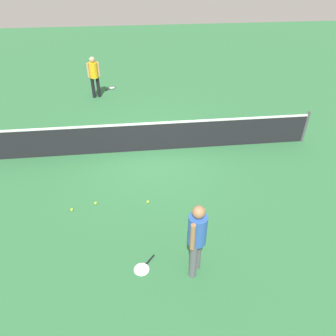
{
  "coord_description": "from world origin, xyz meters",
  "views": [
    {
      "loc": [
        -0.46,
        -8.48,
        5.24
      ],
      "look_at": [
        0.26,
        -2.32,
        0.9
      ],
      "focal_mm": 33.51,
      "sensor_mm": 36.0,
      "label": 1
    }
  ],
  "objects_px": {
    "tennis_racket_far_player": "(112,88)",
    "tennis_ball_by_net": "(72,210)",
    "tennis_racket_near_player": "(142,268)",
    "tennis_ball_near_player": "(96,203)",
    "tennis_ball_midcourt": "(148,202)",
    "player_far_side": "(94,74)",
    "player_near_side": "(197,236)"
  },
  "relations": [
    {
      "from": "tennis_racket_near_player",
      "to": "tennis_ball_midcourt",
      "type": "bearing_deg",
      "value": 83.27
    },
    {
      "from": "tennis_ball_near_player",
      "to": "tennis_ball_midcourt",
      "type": "relative_size",
      "value": 1.0
    },
    {
      "from": "player_near_side",
      "to": "tennis_ball_by_net",
      "type": "relative_size",
      "value": 25.76
    },
    {
      "from": "tennis_ball_midcourt",
      "to": "tennis_ball_near_player",
      "type": "bearing_deg",
      "value": 175.56
    },
    {
      "from": "tennis_ball_by_net",
      "to": "tennis_ball_midcourt",
      "type": "distance_m",
      "value": 1.86
    },
    {
      "from": "player_far_side",
      "to": "tennis_ball_midcourt",
      "type": "distance_m",
      "value": 7.4
    },
    {
      "from": "player_far_side",
      "to": "tennis_ball_midcourt",
      "type": "xyz_separation_m",
      "value": [
        1.75,
        -7.13,
        -0.98
      ]
    },
    {
      "from": "player_near_side",
      "to": "tennis_ball_midcourt",
      "type": "height_order",
      "value": "player_near_side"
    },
    {
      "from": "player_near_side",
      "to": "tennis_ball_near_player",
      "type": "height_order",
      "value": "player_near_side"
    },
    {
      "from": "tennis_ball_near_player",
      "to": "tennis_ball_midcourt",
      "type": "bearing_deg",
      "value": -4.44
    },
    {
      "from": "tennis_racket_near_player",
      "to": "tennis_ball_near_player",
      "type": "relative_size",
      "value": 8.43
    },
    {
      "from": "tennis_racket_far_player",
      "to": "tennis_ball_midcourt",
      "type": "height_order",
      "value": "tennis_ball_midcourt"
    },
    {
      "from": "tennis_racket_far_player",
      "to": "tennis_ball_near_player",
      "type": "xyz_separation_m",
      "value": [
        -0.15,
        -8.0,
        0.02
      ]
    },
    {
      "from": "player_near_side",
      "to": "tennis_ball_midcourt",
      "type": "distance_m",
      "value": 2.48
    },
    {
      "from": "tennis_ball_by_net",
      "to": "tennis_ball_midcourt",
      "type": "bearing_deg",
      "value": 2.3
    },
    {
      "from": "tennis_racket_near_player",
      "to": "tennis_ball_near_player",
      "type": "xyz_separation_m",
      "value": [
        -1.07,
        2.07,
        0.02
      ]
    },
    {
      "from": "player_far_side",
      "to": "tennis_racket_near_player",
      "type": "distance_m",
      "value": 9.28
    },
    {
      "from": "tennis_racket_near_player",
      "to": "tennis_ball_by_net",
      "type": "bearing_deg",
      "value": 130.64
    },
    {
      "from": "tennis_racket_far_player",
      "to": "tennis_ball_by_net",
      "type": "relative_size",
      "value": 8.39
    },
    {
      "from": "tennis_ball_midcourt",
      "to": "tennis_racket_near_player",
      "type": "bearing_deg",
      "value": -96.73
    },
    {
      "from": "player_near_side",
      "to": "player_far_side",
      "type": "xyz_separation_m",
      "value": [
        -2.53,
        9.27,
        0.0
      ]
    },
    {
      "from": "tennis_racket_near_player",
      "to": "tennis_racket_far_player",
      "type": "xyz_separation_m",
      "value": [
        -0.92,
        10.07,
        0.0
      ]
    },
    {
      "from": "player_near_side",
      "to": "tennis_ball_by_net",
      "type": "bearing_deg",
      "value": 142.06
    },
    {
      "from": "player_near_side",
      "to": "tennis_ball_by_net",
      "type": "height_order",
      "value": "player_near_side"
    },
    {
      "from": "player_far_side",
      "to": "tennis_ball_near_player",
      "type": "relative_size",
      "value": 25.76
    },
    {
      "from": "player_near_side",
      "to": "tennis_racket_far_player",
      "type": "relative_size",
      "value": 3.07
    },
    {
      "from": "player_far_side",
      "to": "tennis_racket_near_player",
      "type": "xyz_separation_m",
      "value": [
        1.51,
        -9.1,
        -1.0
      ]
    },
    {
      "from": "player_far_side",
      "to": "tennis_racket_far_player",
      "type": "relative_size",
      "value": 3.07
    },
    {
      "from": "tennis_racket_far_player",
      "to": "tennis_ball_near_player",
      "type": "bearing_deg",
      "value": -91.05
    },
    {
      "from": "player_far_side",
      "to": "tennis_racket_far_player",
      "type": "distance_m",
      "value": 1.51
    },
    {
      "from": "player_near_side",
      "to": "tennis_racket_far_player",
      "type": "distance_m",
      "value": 10.47
    },
    {
      "from": "tennis_racket_far_player",
      "to": "tennis_ball_midcourt",
      "type": "bearing_deg",
      "value": -81.88
    }
  ]
}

